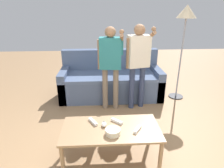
# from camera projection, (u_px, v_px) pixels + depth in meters

# --- Properties ---
(ground_plane) EXTENTS (12.00, 12.00, 0.00)m
(ground_plane) POSITION_uv_depth(u_px,v_px,m) (132.00, 145.00, 2.57)
(ground_plane) COLOR #93704C
(couch) EXTENTS (1.95, 0.84, 0.89)m
(couch) POSITION_uv_depth(u_px,v_px,m) (111.00, 81.00, 3.92)
(couch) COLOR #475675
(couch) RESTS_ON ground
(coffee_table) EXTENTS (1.10, 0.55, 0.43)m
(coffee_table) POSITION_uv_depth(u_px,v_px,m) (111.00, 132.00, 2.20)
(coffee_table) COLOR #997551
(coffee_table) RESTS_ON ground
(snack_bowl) EXTENTS (0.16, 0.16, 0.06)m
(snack_bowl) POSITION_uv_depth(u_px,v_px,m) (113.00, 132.00, 2.07)
(snack_bowl) COLOR beige
(snack_bowl) RESTS_ON coffee_table
(game_remote_nunchuk) EXTENTS (0.06, 0.09, 0.05)m
(game_remote_nunchuk) POSITION_uv_depth(u_px,v_px,m) (104.00, 124.00, 2.21)
(game_remote_nunchuk) COLOR white
(game_remote_nunchuk) RESTS_ON coffee_table
(floor_lamp) EXTENTS (0.34, 0.34, 1.73)m
(floor_lamp) POSITION_uv_depth(u_px,v_px,m) (186.00, 19.00, 3.38)
(floor_lamp) COLOR #2D2D33
(floor_lamp) RESTS_ON ground
(player_center) EXTENTS (0.42, 0.30, 1.41)m
(player_center) POSITION_uv_depth(u_px,v_px,m) (110.00, 60.00, 3.18)
(player_center) COLOR #756656
(player_center) RESTS_ON ground
(player_right) EXTENTS (0.45, 0.28, 1.45)m
(player_right) POSITION_uv_depth(u_px,v_px,m) (138.00, 58.00, 3.21)
(player_right) COLOR #2D3856
(player_right) RESTS_ON ground
(game_remote_wand_near) EXTENTS (0.11, 0.16, 0.03)m
(game_remote_wand_near) POSITION_uv_depth(u_px,v_px,m) (93.00, 122.00, 2.28)
(game_remote_wand_near) COLOR white
(game_remote_wand_near) RESTS_ON coffee_table
(game_remote_wand_far) EXTENTS (0.14, 0.13, 0.03)m
(game_remote_wand_far) POSITION_uv_depth(u_px,v_px,m) (117.00, 121.00, 2.29)
(game_remote_wand_far) COLOR white
(game_remote_wand_far) RESTS_ON coffee_table
(game_remote_wand_spare) EXTENTS (0.11, 0.14, 0.03)m
(game_remote_wand_spare) POSITION_uv_depth(u_px,v_px,m) (137.00, 129.00, 2.13)
(game_remote_wand_spare) COLOR white
(game_remote_wand_spare) RESTS_ON coffee_table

